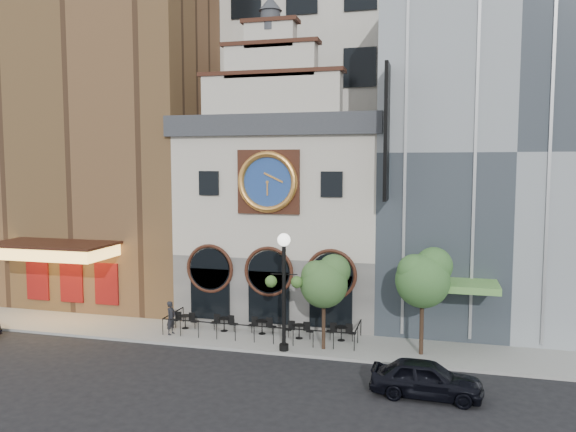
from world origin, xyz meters
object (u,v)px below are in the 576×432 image
(bistro_2, at_px, (262,326))
(tree_right, at_px, (424,276))
(lamppost, at_px, (284,278))
(bistro_4, at_px, (341,332))
(car_right, at_px, (426,378))
(bistro_0, at_px, (185,320))
(bistro_3, at_px, (299,330))
(tree_left, at_px, (325,280))
(bistro_1, at_px, (224,323))
(pedestrian, at_px, (171,318))

(bistro_2, bearing_deg, tree_right, -7.42)
(bistro_2, distance_m, tree_right, 9.40)
(bistro_2, relative_size, lamppost, 0.26)
(bistro_2, height_order, bistro_4, same)
(lamppost, bearing_deg, car_right, -35.06)
(bistro_4, bearing_deg, bistro_0, -179.68)
(car_right, xyz_separation_m, tree_right, (-0.27, 4.89, 3.29))
(bistro_2, xyz_separation_m, tree_right, (8.67, -1.13, 3.44))
(bistro_4, height_order, lamppost, lamppost)
(tree_right, bearing_deg, bistro_3, 172.49)
(tree_left, bearing_deg, lamppost, -158.27)
(bistro_1, bearing_deg, bistro_2, 1.38)
(car_right, xyz_separation_m, pedestrian, (-13.80, 4.70, 0.30))
(bistro_1, height_order, lamppost, lamppost)
(bistro_0, xyz_separation_m, tree_left, (8.41, -1.47, 3.09))
(tree_left, bearing_deg, bistro_4, 67.96)
(lamppost, xyz_separation_m, tree_right, (6.77, 1.23, 0.22))
(bistro_4, distance_m, car_right, 7.46)
(bistro_0, bearing_deg, bistro_4, 0.32)
(bistro_2, xyz_separation_m, lamppost, (1.90, -2.36, 3.23))
(bistro_3, xyz_separation_m, bistro_4, (2.26, 0.21, 0.00))
(bistro_0, relative_size, lamppost, 0.26)
(bistro_3, xyz_separation_m, pedestrian, (-7.04, -1.04, 0.46))
(bistro_4, bearing_deg, bistro_1, 179.92)
(bistro_1, bearing_deg, car_right, -28.10)
(tree_left, bearing_deg, tree_right, 5.37)
(bistro_0, distance_m, bistro_4, 9.03)
(bistro_0, bearing_deg, pedestrian, -102.95)
(bistro_4, height_order, tree_left, tree_left)
(bistro_0, xyz_separation_m, bistro_4, (9.03, 0.05, 0.00))
(bistro_1, relative_size, bistro_3, 1.00)
(lamppost, bearing_deg, bistro_1, 143.22)
(bistro_3, distance_m, car_right, 8.87)
(tree_left, relative_size, tree_right, 0.91)
(tree_right, bearing_deg, bistro_2, 172.58)
(tree_left, bearing_deg, car_right, -40.93)
(tree_left, bearing_deg, bistro_2, 157.53)
(bistro_4, relative_size, pedestrian, 0.85)
(bistro_1, distance_m, pedestrian, 2.95)
(car_right, bearing_deg, bistro_0, 68.52)
(bistro_0, height_order, car_right, car_right)
(bistro_2, distance_m, pedestrian, 5.05)
(bistro_1, bearing_deg, bistro_4, -0.08)
(bistro_4, height_order, car_right, car_right)
(bistro_0, distance_m, pedestrian, 1.32)
(lamppost, distance_m, tree_right, 6.89)
(tree_left, bearing_deg, bistro_0, 170.08)
(bistro_4, xyz_separation_m, car_right, (4.50, -5.96, 0.16))
(bistro_2, distance_m, lamppost, 4.42)
(bistro_2, distance_m, car_right, 10.78)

